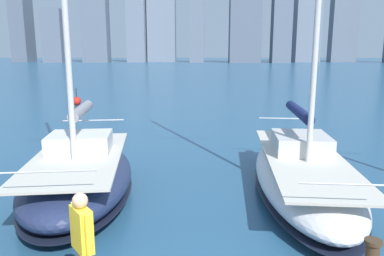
{
  "coord_description": "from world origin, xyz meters",
  "views": [
    {
      "loc": [
        -1.05,
        4.14,
        4.26
      ],
      "look_at": [
        -0.67,
        -6.03,
        2.2
      ],
      "focal_mm": 35.0,
      "sensor_mm": 36.0,
      "label": 1
    }
  ],
  "objects_px": {
    "sailboat_navy": "(303,171)",
    "person_yellow_shirt": "(82,237)",
    "channel_buoy": "(77,101)",
    "sailboat_grey": "(79,174)"
  },
  "relations": [
    {
      "from": "sailboat_navy",
      "to": "sailboat_grey",
      "type": "bearing_deg",
      "value": 5.61
    },
    {
      "from": "person_yellow_shirt",
      "to": "sailboat_grey",
      "type": "bearing_deg",
      "value": -70.45
    },
    {
      "from": "sailboat_navy",
      "to": "channel_buoy",
      "type": "distance_m",
      "value": 23.36
    },
    {
      "from": "person_yellow_shirt",
      "to": "channel_buoy",
      "type": "height_order",
      "value": "person_yellow_shirt"
    },
    {
      "from": "sailboat_grey",
      "to": "person_yellow_shirt",
      "type": "distance_m",
      "value": 5.75
    },
    {
      "from": "sailboat_grey",
      "to": "person_yellow_shirt",
      "type": "relative_size",
      "value": 7.6
    },
    {
      "from": "sailboat_navy",
      "to": "person_yellow_shirt",
      "type": "distance_m",
      "value": 7.72
    },
    {
      "from": "person_yellow_shirt",
      "to": "channel_buoy",
      "type": "distance_m",
      "value": 26.58
    },
    {
      "from": "sailboat_grey",
      "to": "channel_buoy",
      "type": "distance_m",
      "value": 20.86
    },
    {
      "from": "sailboat_navy",
      "to": "person_yellow_shirt",
      "type": "xyz_separation_m",
      "value": [
        4.75,
        6.01,
        0.9
      ]
    }
  ]
}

